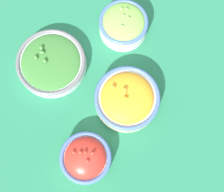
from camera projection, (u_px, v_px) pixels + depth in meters
name	position (u px, v px, depth m)	size (l,w,h in m)	color
ground_plane	(112.00, 98.00, 0.91)	(3.00, 3.00, 0.00)	#23704C
bowl_squash	(127.00, 99.00, 0.87)	(0.18, 0.18, 0.09)	beige
bowl_cherry_tomatoes	(86.00, 158.00, 0.84)	(0.14, 0.14, 0.08)	beige
bowl_broccoli	(51.00, 63.00, 0.91)	(0.20, 0.20, 0.06)	silver
bowl_lettuce	(123.00, 24.00, 0.92)	(0.14, 0.14, 0.08)	white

